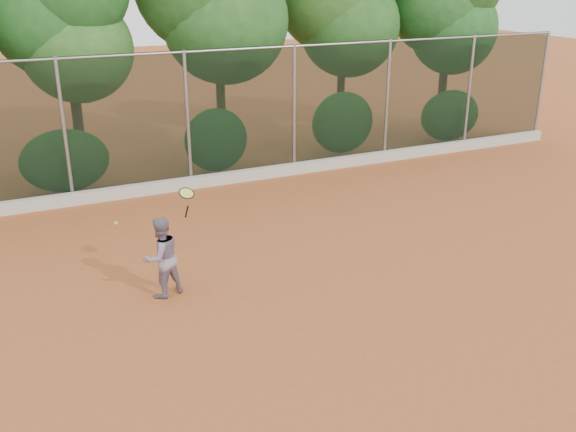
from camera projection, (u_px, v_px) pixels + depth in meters
name	position (u px, v px, depth m)	size (l,w,h in m)	color
ground	(313.00, 303.00, 10.99)	(80.00, 80.00, 0.00)	#A85527
concrete_curb	(193.00, 182.00, 16.69)	(24.00, 0.20, 0.30)	beige
tennis_player	(161.00, 257.00, 11.01)	(0.70, 0.55, 1.45)	gray
chainlink_fence	(188.00, 116.00, 16.23)	(24.09, 0.09, 3.50)	black
foliage_backdrop	(140.00, 8.00, 16.77)	(23.70, 3.63, 7.55)	#412E19
tennis_racket	(187.00, 195.00, 10.71)	(0.31, 0.29, 0.55)	black
tennis_ball_in_flight	(116.00, 223.00, 10.14)	(0.06, 0.06, 0.06)	#A6CA2E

